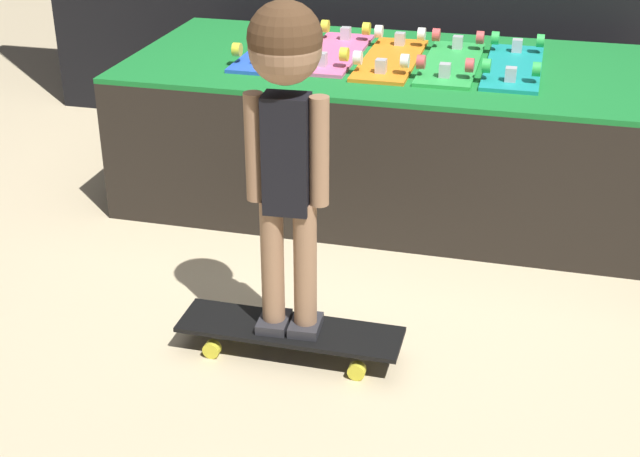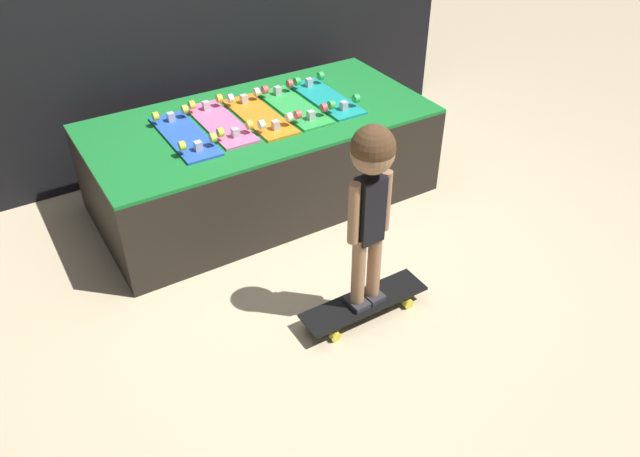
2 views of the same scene
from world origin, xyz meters
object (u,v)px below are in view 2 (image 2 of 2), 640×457
(skateboard_pink_on_rack, at_px, (220,122))
(skateboard_on_floor, at_px, (364,303))
(skateboard_orange_on_rack, at_px, (259,115))
(skateboard_teal_on_rack, at_px, (326,97))
(skateboard_green_on_rack, at_px, (294,106))
(child, at_px, (371,186))
(skateboard_blue_on_rack, at_px, (184,134))

(skateboard_pink_on_rack, height_order, skateboard_on_floor, skateboard_pink_on_rack)
(skateboard_orange_on_rack, height_order, skateboard_teal_on_rack, same)
(skateboard_pink_on_rack, height_order, skateboard_teal_on_rack, same)
(skateboard_green_on_rack, distance_m, skateboard_on_floor, 1.38)
(skateboard_pink_on_rack, bearing_deg, skateboard_orange_on_rack, -8.08)
(skateboard_teal_on_rack, xyz_separation_m, child, (-0.54, -1.25, 0.18))
(skateboard_green_on_rack, relative_size, child, 0.64)
(skateboard_on_floor, xyz_separation_m, child, (-0.00, 0.00, 0.70))
(skateboard_on_floor, bearing_deg, skateboard_blue_on_rack, 108.44)
(skateboard_green_on_rack, height_order, skateboard_teal_on_rack, same)
(skateboard_green_on_rack, bearing_deg, skateboard_teal_on_rack, 1.91)
(child, bearing_deg, skateboard_green_on_rack, 72.76)
(skateboard_blue_on_rack, relative_size, skateboard_teal_on_rack, 1.00)
(skateboard_orange_on_rack, xyz_separation_m, skateboard_green_on_rack, (0.24, 0.00, 0.00))
(skateboard_pink_on_rack, distance_m, skateboard_green_on_rack, 0.48)
(skateboard_pink_on_rack, bearing_deg, skateboard_blue_on_rack, -171.47)
(skateboard_on_floor, bearing_deg, skateboard_teal_on_rack, 66.52)
(skateboard_orange_on_rack, bearing_deg, skateboard_pink_on_rack, 171.92)
(skateboard_pink_on_rack, bearing_deg, child, -82.23)
(skateboard_blue_on_rack, relative_size, skateboard_pink_on_rack, 1.00)
(skateboard_orange_on_rack, height_order, child, child)
(skateboard_pink_on_rack, height_order, skateboard_green_on_rack, same)
(skateboard_blue_on_rack, height_order, skateboard_teal_on_rack, same)
(skateboard_orange_on_rack, distance_m, skateboard_on_floor, 1.34)
(skateboard_orange_on_rack, xyz_separation_m, child, (-0.07, -1.24, 0.18))
(skateboard_pink_on_rack, xyz_separation_m, skateboard_green_on_rack, (0.48, -0.03, 0.00))
(skateboard_blue_on_rack, xyz_separation_m, child, (0.41, -1.23, 0.18))
(skateboard_green_on_rack, xyz_separation_m, skateboard_teal_on_rack, (0.24, 0.01, 0.00))
(skateboard_teal_on_rack, distance_m, skateboard_on_floor, 1.46)
(skateboard_orange_on_rack, bearing_deg, skateboard_blue_on_rack, -179.77)
(skateboard_green_on_rack, bearing_deg, skateboard_blue_on_rack, -179.61)
(child, bearing_deg, skateboard_orange_on_rack, 83.50)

